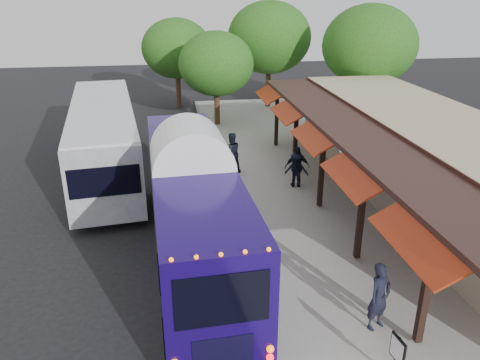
{
  "coord_description": "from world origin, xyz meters",
  "views": [
    {
      "loc": [
        -2.0,
        -12.52,
        8.38
      ],
      "look_at": [
        0.41,
        3.33,
        1.8
      ],
      "focal_mm": 35.0,
      "sensor_mm": 36.0,
      "label": 1
    }
  ],
  "objects_px": {
    "coach_bus": "(193,203)",
    "ped_d": "(297,169)",
    "city_bus": "(104,136)",
    "sign_board": "(397,351)",
    "ped_c": "(297,167)",
    "ped_a": "(379,297)",
    "ped_b": "(231,153)"
  },
  "relations": [
    {
      "from": "coach_bus",
      "to": "ped_d",
      "type": "distance_m",
      "value": 7.11
    },
    {
      "from": "city_bus",
      "to": "ped_d",
      "type": "height_order",
      "value": "city_bus"
    },
    {
      "from": "coach_bus",
      "to": "ped_d",
      "type": "relative_size",
      "value": 7.22
    },
    {
      "from": "city_bus",
      "to": "sign_board",
      "type": "height_order",
      "value": "city_bus"
    },
    {
      "from": "ped_c",
      "to": "ped_a",
      "type": "bearing_deg",
      "value": 91.63
    },
    {
      "from": "ped_b",
      "to": "ped_d",
      "type": "height_order",
      "value": "ped_b"
    },
    {
      "from": "city_bus",
      "to": "ped_b",
      "type": "height_order",
      "value": "city_bus"
    },
    {
      "from": "coach_bus",
      "to": "city_bus",
      "type": "relative_size",
      "value": 0.9
    },
    {
      "from": "ped_c",
      "to": "sign_board",
      "type": "height_order",
      "value": "ped_c"
    },
    {
      "from": "ped_b",
      "to": "ped_c",
      "type": "bearing_deg",
      "value": 129.19
    },
    {
      "from": "ped_c",
      "to": "ped_d",
      "type": "height_order",
      "value": "ped_c"
    },
    {
      "from": "coach_bus",
      "to": "ped_d",
      "type": "bearing_deg",
      "value": 43.64
    },
    {
      "from": "sign_board",
      "to": "ped_a",
      "type": "bearing_deg",
      "value": 71.91
    },
    {
      "from": "city_bus",
      "to": "ped_d",
      "type": "xyz_separation_m",
      "value": [
        8.56,
        -3.24,
        -0.93
      ]
    },
    {
      "from": "coach_bus",
      "to": "sign_board",
      "type": "distance_m",
      "value": 7.47
    },
    {
      "from": "ped_b",
      "to": "sign_board",
      "type": "relative_size",
      "value": 1.72
    },
    {
      "from": "coach_bus",
      "to": "ped_c",
      "type": "distance_m",
      "value": 7.06
    },
    {
      "from": "city_bus",
      "to": "ped_d",
      "type": "bearing_deg",
      "value": -27.38
    },
    {
      "from": "ped_b",
      "to": "ped_d",
      "type": "bearing_deg",
      "value": 129.95
    },
    {
      "from": "ped_d",
      "to": "ped_c",
      "type": "bearing_deg",
      "value": 108.24
    },
    {
      "from": "city_bus",
      "to": "ped_a",
      "type": "bearing_deg",
      "value": -63.97
    },
    {
      "from": "ped_b",
      "to": "ped_c",
      "type": "height_order",
      "value": "ped_b"
    },
    {
      "from": "city_bus",
      "to": "sign_board",
      "type": "relative_size",
      "value": 11.23
    },
    {
      "from": "ped_c",
      "to": "ped_d",
      "type": "xyz_separation_m",
      "value": [
        0.0,
        0.06,
        -0.12
      ]
    },
    {
      "from": "ped_c",
      "to": "sign_board",
      "type": "relative_size",
      "value": 1.62
    },
    {
      "from": "ped_d",
      "to": "ped_a",
      "type": "bearing_deg",
      "value": 105.89
    },
    {
      "from": "ped_a",
      "to": "sign_board",
      "type": "bearing_deg",
      "value": -126.86
    },
    {
      "from": "ped_b",
      "to": "city_bus",
      "type": "bearing_deg",
      "value": -22.09
    },
    {
      "from": "ped_a",
      "to": "ped_b",
      "type": "height_order",
      "value": "ped_b"
    },
    {
      "from": "coach_bus",
      "to": "ped_a",
      "type": "xyz_separation_m",
      "value": [
        4.46,
        -4.4,
        -0.9
      ]
    },
    {
      "from": "coach_bus",
      "to": "city_bus",
      "type": "bearing_deg",
      "value": 111.19
    },
    {
      "from": "ped_a",
      "to": "ped_d",
      "type": "xyz_separation_m",
      "value": [
        0.39,
        9.5,
        -0.13
      ]
    }
  ]
}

